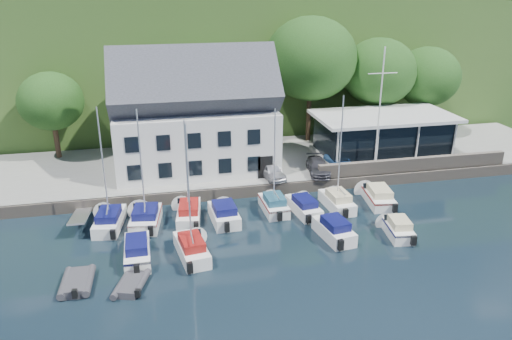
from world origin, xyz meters
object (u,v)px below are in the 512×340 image
(boat_r2_4, at_px, (398,226))
(boat_r1_4, at_px, (274,159))
(flagpole, at_px, (379,111))
(boat_r1_1, at_px, (141,168))
(club_pavilion, at_px, (382,135))
(dinghy_0, at_px, (77,281))
(boat_r2_3, at_px, (334,228))
(boat_r1_7, at_px, (378,194))
(boat_r2_0, at_px, (137,249))
(car_white, at_px, (273,168))
(harbor_building, at_px, (195,121))
(boat_r1_5, at_px, (304,205))
(boat_r1_3, at_px, (224,212))
(dinghy_1, at_px, (131,283))
(boat_r1_0, at_px, (104,172))
(car_blue, at_px, (340,162))
(boat_r1_6, at_px, (340,155))
(car_dgrey, at_px, (318,167))
(boat_r2_1, at_px, (189,193))
(boat_r1_2, at_px, (186,166))

(boat_r2_4, bearing_deg, boat_r1_4, 151.20)
(flagpole, height_order, boat_r1_1, flagpole)
(club_pavilion, xyz_separation_m, dinghy_0, (-26.88, -15.66, -2.68))
(boat_r2_3, bearing_deg, boat_r1_7, 33.21)
(boat_r1_7, relative_size, boat_r2_0, 1.04)
(boat_r1_4, bearing_deg, club_pavilion, 30.72)
(car_white, height_order, boat_r2_3, car_white)
(harbor_building, xyz_separation_m, boat_r1_5, (7.34, -9.34, -4.67))
(boat_r1_3, xyz_separation_m, dinghy_1, (-6.74, -7.53, -0.44))
(boat_r1_1, bearing_deg, club_pavilion, 28.51)
(car_white, height_order, boat_r1_1, boat_r1_1)
(club_pavilion, relative_size, boat_r1_4, 1.51)
(boat_r2_4, bearing_deg, boat_r1_0, 172.08)
(boat_r1_0, xyz_separation_m, boat_r1_7, (21.26, -0.15, -3.65))
(car_blue, height_order, boat_r1_5, car_blue)
(harbor_building, xyz_separation_m, car_blue, (12.73, -3.18, -3.72))
(boat_r1_6, bearing_deg, dinghy_1, -157.00)
(boat_r1_4, xyz_separation_m, boat_r2_4, (7.67, -5.72, -3.67))
(car_dgrey, bearing_deg, boat_r2_1, -131.19)
(boat_r1_3, distance_m, boat_r1_7, 12.87)
(boat_r1_7, distance_m, boat_r2_4, 5.66)
(boat_r1_7, distance_m, boat_r2_1, 17.04)
(flagpole, height_order, dinghy_1, flagpole)
(boat_r1_6, bearing_deg, boat_r1_5, -178.37)
(car_dgrey, relative_size, boat_r1_3, 0.77)
(boat_r2_1, distance_m, dinghy_0, 8.42)
(boat_r2_1, bearing_deg, boat_r2_3, -5.78)
(dinghy_1, bearing_deg, boat_r1_6, 44.21)
(club_pavilion, distance_m, boat_r1_4, 15.29)
(flagpole, height_order, boat_r2_4, flagpole)
(club_pavilion, relative_size, boat_r1_0, 1.51)
(car_white, height_order, boat_r1_5, car_white)
(boat_r2_0, bearing_deg, boat_r1_5, 18.61)
(flagpole, bearing_deg, car_white, 173.07)
(boat_r2_4, bearing_deg, boat_r1_6, 124.00)
(boat_r1_4, bearing_deg, boat_r1_3, -169.43)
(car_dgrey, relative_size, boat_r2_1, 0.47)
(dinghy_0, bearing_deg, boat_r1_1, 62.64)
(car_dgrey, bearing_deg, boat_r2_0, -139.11)
(boat_r1_3, xyz_separation_m, boat_r1_7, (12.85, 0.72, -0.05))
(harbor_building, distance_m, boat_r2_1, 14.26)
(flagpole, height_order, boat_r1_7, flagpole)
(club_pavilion, height_order, dinghy_0, club_pavilion)
(boat_r2_4, xyz_separation_m, dinghy_1, (-18.51, -2.69, -0.37))
(boat_r1_7, xyz_separation_m, boat_r2_4, (-1.07, -5.56, -0.02))
(boat_r1_2, distance_m, boat_r2_1, 5.56)
(boat_r1_0, distance_m, boat_r1_2, 5.84)
(club_pavilion, bearing_deg, boat_r1_5, -140.35)
(club_pavilion, distance_m, boat_r2_4, 14.97)
(boat_r1_3, relative_size, boat_r2_0, 0.91)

